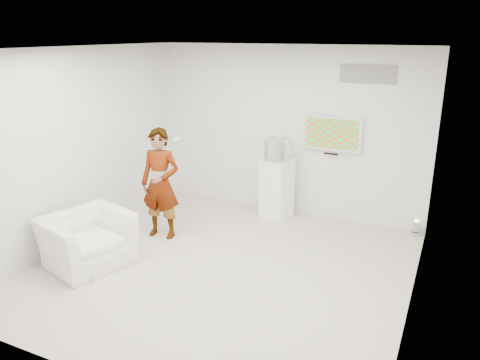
{
  "coord_description": "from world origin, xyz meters",
  "views": [
    {
      "loc": [
        2.76,
        -5.28,
        3.2
      ],
      "look_at": [
        -0.02,
        0.6,
        1.13
      ],
      "focal_mm": 35.0,
      "sensor_mm": 36.0,
      "label": 1
    }
  ],
  "objects_px": {
    "tv": "(333,133)",
    "floor_uplight": "(416,227)",
    "armchair": "(87,240)",
    "pedestal": "(277,188)",
    "person": "(160,184)"
  },
  "relations": [
    {
      "from": "person",
      "to": "floor_uplight",
      "type": "xyz_separation_m",
      "value": [
        3.75,
        1.8,
        -0.76
      ]
    },
    {
      "from": "tv",
      "to": "pedestal",
      "type": "bearing_deg",
      "value": -160.61
    },
    {
      "from": "person",
      "to": "armchair",
      "type": "bearing_deg",
      "value": -115.79
    },
    {
      "from": "armchair",
      "to": "pedestal",
      "type": "distance_m",
      "value": 3.37
    },
    {
      "from": "person",
      "to": "pedestal",
      "type": "bearing_deg",
      "value": 41.53
    },
    {
      "from": "tv",
      "to": "armchair",
      "type": "bearing_deg",
      "value": -130.11
    },
    {
      "from": "tv",
      "to": "armchair",
      "type": "relative_size",
      "value": 0.88
    },
    {
      "from": "person",
      "to": "tv",
      "type": "bearing_deg",
      "value": 32.58
    },
    {
      "from": "tv",
      "to": "floor_uplight",
      "type": "bearing_deg",
      "value": -3.64
    },
    {
      "from": "tv",
      "to": "floor_uplight",
      "type": "distance_m",
      "value": 2.07
    },
    {
      "from": "armchair",
      "to": "floor_uplight",
      "type": "xyz_separation_m",
      "value": [
        4.17,
        3.06,
        -0.24
      ]
    },
    {
      "from": "tv",
      "to": "armchair",
      "type": "height_order",
      "value": "tv"
    },
    {
      "from": "tv",
      "to": "person",
      "type": "xyz_separation_m",
      "value": [
        -2.25,
        -1.89,
        -0.66
      ]
    },
    {
      "from": "person",
      "to": "floor_uplight",
      "type": "distance_m",
      "value": 4.23
    },
    {
      "from": "armchair",
      "to": "floor_uplight",
      "type": "distance_m",
      "value": 5.18
    }
  ]
}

